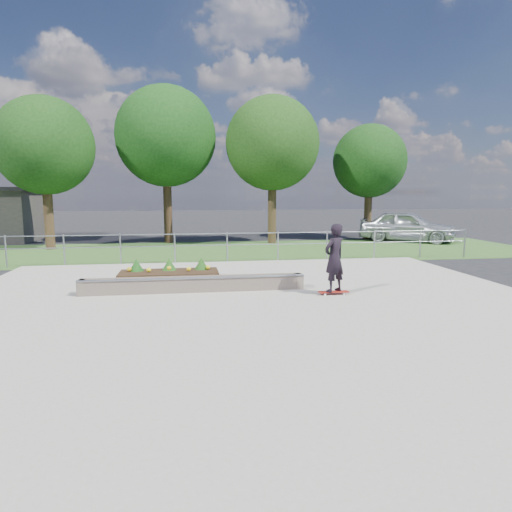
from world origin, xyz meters
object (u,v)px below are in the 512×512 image
Objects in this scene: grind_ledge at (194,284)px; parked_car at (407,226)px; planter_bed at (169,273)px; skateboarder at (334,258)px.

parked_car is (11.90, 11.35, 0.60)m from grind_ledge.
planter_bed is (-0.72, 1.91, -0.02)m from grind_ledge.
parked_car is at bearing 56.03° from skateboarder.
grind_ledge is 2.04m from planter_bed.
parked_car reaches higher than planter_bed.
parked_car is at bearing 43.65° from grind_ledge.
planter_bed is at bearing 146.68° from skateboarder.
skateboarder reaches higher than parked_car.
grind_ledge is 2.00× the size of planter_bed.
grind_ledge is 3.81m from skateboarder.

